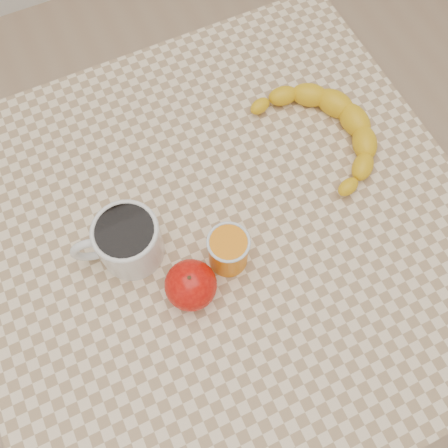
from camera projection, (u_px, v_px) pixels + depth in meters
name	position (u px, v px, depth m)	size (l,w,h in m)	color
ground	(224.00, 329.00, 1.48)	(3.00, 3.00, 0.00)	tan
table	(224.00, 248.00, 0.87)	(0.80, 0.80, 0.75)	beige
coffee_mug	(127.00, 240.00, 0.73)	(0.14, 0.12, 0.08)	silver
orange_juice_glass	(228.00, 250.00, 0.74)	(0.06, 0.06, 0.07)	orange
apple	(191.00, 285.00, 0.72)	(0.09, 0.09, 0.07)	#9B0505
banana	(324.00, 132.00, 0.84)	(0.22, 0.30, 0.04)	gold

